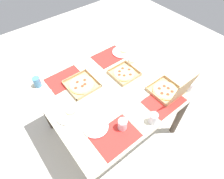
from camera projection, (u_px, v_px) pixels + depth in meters
ground_plane at (112, 128)px, 2.39m from camera, size 6.00×6.00×0.00m
dining_table at (112, 97)px, 1.90m from camera, size 1.26×1.11×0.75m
placemat_near_left at (109, 57)px, 2.14m from camera, size 0.36×0.26×0.00m
placemat_near_right at (65, 79)px, 1.90m from camera, size 0.36×0.26×0.00m
placemat_far_left at (164, 101)px, 1.72m from camera, size 0.36×0.26×0.00m
placemat_far_right at (116, 137)px, 1.49m from camera, size 0.36×0.26×0.00m
pizza_box_edge_far at (124, 73)px, 1.94m from camera, size 0.26×0.26×0.04m
pizza_box_corner_left at (169, 90)px, 1.75m from camera, size 0.27×0.32×0.30m
pizza_box_corner_right at (82, 85)px, 1.84m from camera, size 0.29×0.29×0.04m
plate_near_left at (122, 52)px, 2.17m from camera, size 0.22×0.22×0.03m
plate_near_right at (96, 127)px, 1.54m from camera, size 0.21×0.21×0.02m
plate_far_left at (69, 114)px, 1.62m from camera, size 0.23×0.23×0.03m
cup_red at (37, 82)px, 1.81m from camera, size 0.07×0.07×0.10m
cup_dark at (153, 118)px, 1.54m from camera, size 0.07×0.07×0.10m
cup_clear_right at (122, 124)px, 1.51m from camera, size 0.07×0.07×0.10m
cup_spare at (189, 86)px, 1.78m from camera, size 0.07×0.07×0.09m
condiment_bowl at (133, 60)px, 2.07m from camera, size 0.09×0.09×0.04m
knife_by_far_right at (139, 102)px, 1.71m from camera, size 0.21×0.04×0.00m
fork_by_near_left at (52, 97)px, 1.75m from camera, size 0.08×0.19×0.00m
fork_by_far_left at (108, 95)px, 1.76m from camera, size 0.02×0.19×0.00m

